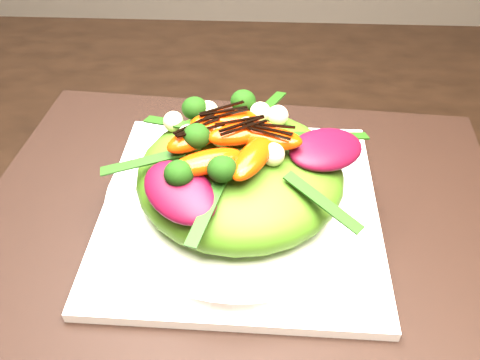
{
  "coord_description": "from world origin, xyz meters",
  "views": [
    {
      "loc": [
        0.27,
        -0.39,
        1.13
      ],
      "look_at": [
        0.25,
        -0.02,
        0.8
      ],
      "focal_mm": 38.0,
      "sensor_mm": 36.0,
      "label": 1
    }
  ],
  "objects_px": {
    "lettuce_mound": "(240,174)",
    "plate_base": "(240,209)",
    "dining_table": "(15,207)",
    "placemat": "(240,214)",
    "salad_bowl": "(240,198)",
    "orange_segment": "(245,124)"
  },
  "relations": [
    {
      "from": "lettuce_mound",
      "to": "plate_base",
      "type": "bearing_deg",
      "value": 0.0
    },
    {
      "from": "plate_base",
      "to": "dining_table",
      "type": "bearing_deg",
      "value": 175.3
    },
    {
      "from": "placemat",
      "to": "plate_base",
      "type": "height_order",
      "value": "plate_base"
    },
    {
      "from": "plate_base",
      "to": "lettuce_mound",
      "type": "bearing_deg",
      "value": 0.0
    },
    {
      "from": "placemat",
      "to": "salad_bowl",
      "type": "height_order",
      "value": "salad_bowl"
    },
    {
      "from": "orange_segment",
      "to": "salad_bowl",
      "type": "bearing_deg",
      "value": -97.63
    },
    {
      "from": "dining_table",
      "to": "placemat",
      "type": "xyz_separation_m",
      "value": [
        0.25,
        -0.02,
        0.02
      ]
    },
    {
      "from": "dining_table",
      "to": "plate_base",
      "type": "distance_m",
      "value": 0.26
    },
    {
      "from": "lettuce_mound",
      "to": "orange_segment",
      "type": "xyz_separation_m",
      "value": [
        0.0,
        0.03,
        0.04
      ]
    },
    {
      "from": "plate_base",
      "to": "placemat",
      "type": "bearing_deg",
      "value": 0.0
    },
    {
      "from": "dining_table",
      "to": "salad_bowl",
      "type": "height_order",
      "value": "dining_table"
    },
    {
      "from": "plate_base",
      "to": "lettuce_mound",
      "type": "relative_size",
      "value": 1.4
    },
    {
      "from": "placemat",
      "to": "salad_bowl",
      "type": "distance_m",
      "value": 0.02
    },
    {
      "from": "orange_segment",
      "to": "placemat",
      "type": "bearing_deg",
      "value": -97.63
    },
    {
      "from": "dining_table",
      "to": "orange_segment",
      "type": "distance_m",
      "value": 0.28
    },
    {
      "from": "plate_base",
      "to": "lettuce_mound",
      "type": "height_order",
      "value": "lettuce_mound"
    },
    {
      "from": "dining_table",
      "to": "plate_base",
      "type": "xyz_separation_m",
      "value": [
        0.25,
        -0.02,
        0.03
      ]
    },
    {
      "from": "placemat",
      "to": "plate_base",
      "type": "bearing_deg",
      "value": 0.0
    },
    {
      "from": "placemat",
      "to": "dining_table",
      "type": "bearing_deg",
      "value": 175.3
    },
    {
      "from": "dining_table",
      "to": "lettuce_mound",
      "type": "height_order",
      "value": "dining_table"
    },
    {
      "from": "dining_table",
      "to": "lettuce_mound",
      "type": "distance_m",
      "value": 0.27
    },
    {
      "from": "placemat",
      "to": "plate_base",
      "type": "xyz_separation_m",
      "value": [
        0.0,
        0.0,
        0.01
      ]
    }
  ]
}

